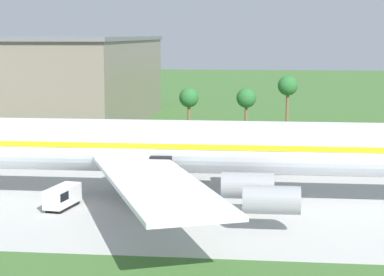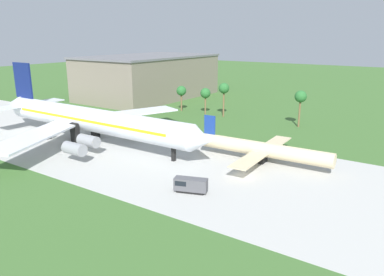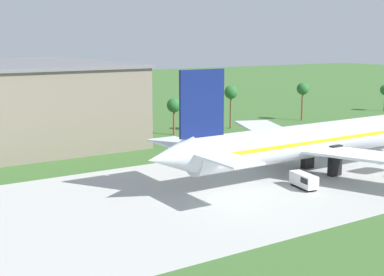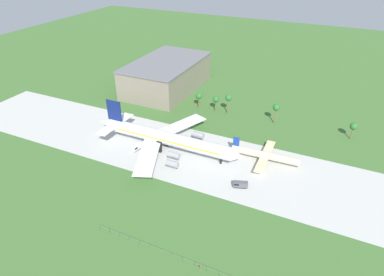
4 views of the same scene
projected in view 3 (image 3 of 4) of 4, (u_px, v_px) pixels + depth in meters
jet_airliner at (329, 138)px, 97.49m from camera, size 74.65×60.18×19.46m
fuel_truck at (304, 181)px, 86.52m from camera, size 2.90×5.79×2.44m
terminal_building at (30, 99)px, 131.73m from camera, size 36.72×61.20×18.49m
palm_tree_row at (307, 92)px, 158.22m from camera, size 124.16×3.60×11.78m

